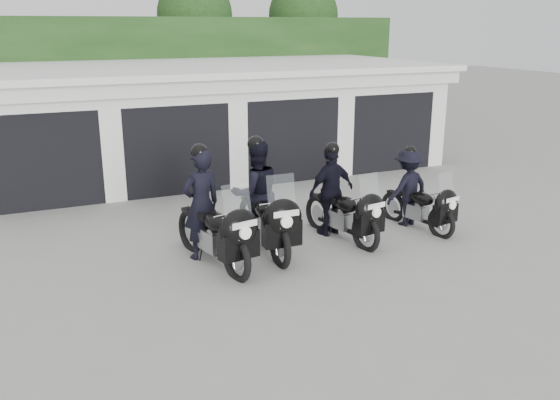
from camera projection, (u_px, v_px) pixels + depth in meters
name	position (u px, v px, depth m)	size (l,w,h in m)	color
ground	(263.00, 276.00, 9.93)	(80.00, 80.00, 0.00)	gray
garage_block	(154.00, 122.00, 16.59)	(16.40, 6.80, 2.96)	silver
background_vegetation	(132.00, 63.00, 20.62)	(20.00, 3.90, 5.80)	#163613
police_bike_a	(211.00, 217.00, 10.24)	(1.05, 2.45, 2.15)	black
police_bike_b	(260.00, 201.00, 10.97)	(0.99, 2.49, 2.16)	black
police_bike_c	(337.00, 197.00, 11.56)	(1.14, 2.20, 1.93)	black
police_bike_d	(413.00, 192.00, 12.17)	(1.13, 1.98, 1.74)	black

